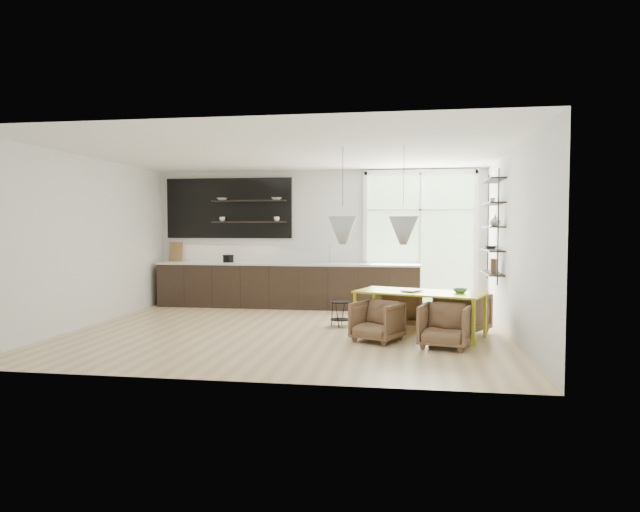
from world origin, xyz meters
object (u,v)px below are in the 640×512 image
at_px(dining_table, 420,295).
at_px(armchair_front_right, 445,326).
at_px(armchair_back_right, 463,313).
at_px(armchair_front_left, 377,321).
at_px(armchair_back_left, 401,308).
at_px(wire_stool, 340,310).

xyz_separation_m(dining_table, armchair_front_right, (0.34, -0.76, -0.34)).
relative_size(armchair_back_right, armchair_front_right, 1.05).
bearing_deg(armchair_front_right, dining_table, 128.90).
distance_m(armchair_front_left, armchair_front_right, 1.02).
relative_size(armchair_front_left, armchair_front_right, 0.96).
bearing_deg(armchair_back_right, dining_table, 65.12).
bearing_deg(armchair_back_left, wire_stool, 6.33).
bearing_deg(armchair_back_right, armchair_front_right, 108.00).
xyz_separation_m(dining_table, armchair_back_left, (-0.29, 0.83, -0.33)).
bearing_deg(armchair_front_left, wire_stool, 147.00).
bearing_deg(armchair_back_left, armchair_front_right, 110.74).
relative_size(armchair_back_right, armchair_front_left, 1.09).
distance_m(armchair_front_left, wire_stool, 1.35).
bearing_deg(armchair_front_right, wire_stool, 153.37).
xyz_separation_m(armchair_back_left, armchair_front_right, (0.64, -1.59, -0.01)).
distance_m(armchair_back_left, armchair_back_right, 1.07).
xyz_separation_m(armchair_back_left, wire_stool, (-1.03, -0.13, -0.05)).
bearing_deg(armchair_back_left, dining_table, 108.41).
bearing_deg(armchair_front_left, armchair_back_left, 101.58).
bearing_deg(dining_table, wire_stool, 171.01).
bearing_deg(armchair_back_left, armchair_front_left, 74.43).
height_order(dining_table, armchair_front_left, dining_table).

